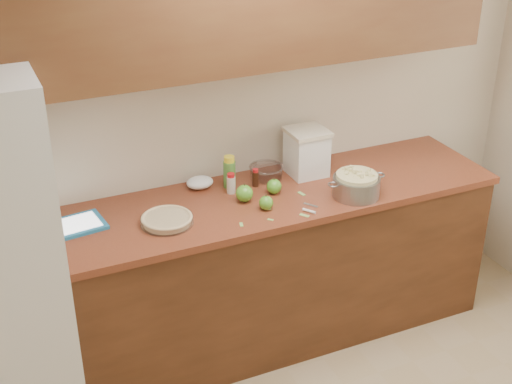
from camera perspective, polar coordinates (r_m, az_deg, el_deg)
name	(u,v)px	position (r m, az deg, el deg)	size (l,w,h in m)	color
room_shell	(441,280)	(2.53, 14.60, -6.86)	(3.60, 3.60, 3.60)	tan
counter_run	(262,268)	(4.04, 0.45, -6.11)	(2.64, 0.68, 0.92)	#5A2F19
pie	(167,220)	(3.56, -7.14, -2.22)	(0.26, 0.26, 0.04)	silver
colander	(356,185)	(3.82, 8.03, 0.54)	(0.34, 0.25, 0.13)	gray
flour_canister	(307,152)	(4.00, 4.08, 3.24)	(0.22, 0.22, 0.27)	white
tablet	(76,225)	(3.62, -14.23, -2.60)	(0.30, 0.24, 0.02)	teal
paring_knife	(309,210)	(3.66, 4.29, -1.44)	(0.10, 0.14, 0.01)	gray
lemon_bottle	(229,172)	(3.87, -2.14, 1.58)	(0.07, 0.07, 0.18)	#4C8C38
cinnamon_shaker	(231,184)	(3.82, -2.01, 0.68)	(0.05, 0.05, 0.11)	beige
vanilla_bottle	(255,178)	(3.89, -0.05, 1.14)	(0.04, 0.04, 0.10)	black
mixing_bowl	(266,171)	(3.99, 0.81, 1.67)	(0.19, 0.19, 0.07)	silver
paper_towel	(200,182)	(3.89, -4.52, 0.77)	(0.15, 0.12, 0.06)	white
apple_left	(244,193)	(3.73, -0.94, -0.11)	(0.09, 0.09, 0.10)	#509A28
apple_center	(274,186)	(3.82, 1.46, 0.45)	(0.08, 0.08, 0.09)	#509A28
apple_front	(266,203)	(3.66, 0.81, -0.87)	(0.07, 0.07, 0.09)	#509A28
peel_a	(270,220)	(3.57, 1.16, -2.23)	(0.03, 0.01, 0.00)	#90C15E
peel_b	(304,215)	(3.62, 3.89, -1.88)	(0.05, 0.02, 0.00)	#90C15E
peel_c	(266,200)	(3.76, 0.80, -0.67)	(0.05, 0.02, 0.00)	#90C15E
peel_d	(268,209)	(3.67, 0.97, -1.38)	(0.03, 0.01, 0.00)	#90C15E
peel_e	(241,225)	(3.53, -1.18, -2.62)	(0.04, 0.02, 0.00)	#90C15E
peel_f	(301,194)	(3.83, 3.66, -0.13)	(0.05, 0.02, 0.00)	#90C15E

